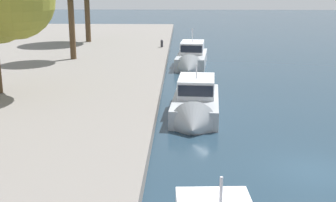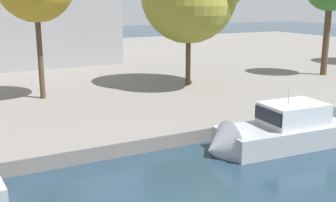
# 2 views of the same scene
# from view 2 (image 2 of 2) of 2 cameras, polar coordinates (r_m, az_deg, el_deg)

# --- Properties ---
(dock_promenade) EXTENTS (120.00, 55.00, 0.74)m
(dock_promenade) POSITION_cam_2_polar(r_m,az_deg,el_deg) (46.66, -19.67, 3.96)
(dock_promenade) COLOR slate
(dock_promenade) RESTS_ON ground_plane
(motor_yacht_2) EXTENTS (8.33, 3.34, 4.16)m
(motor_yacht_2) POSITION_cam_2_polar(r_m,az_deg,el_deg) (22.59, 14.27, -4.57)
(motor_yacht_2) COLOR #9EA3A8
(motor_yacht_2) RESTS_ON ground_plane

